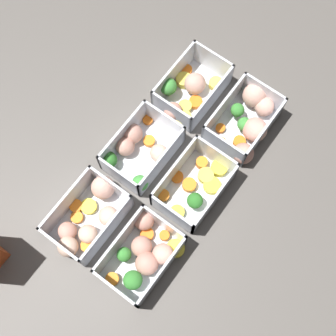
{
  "coord_description": "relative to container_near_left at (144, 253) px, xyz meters",
  "views": [
    {
      "loc": [
        -0.24,
        -0.18,
        0.92
      ],
      "look_at": [
        0.0,
        0.0,
        0.02
      ],
      "focal_mm": 50.0,
      "sensor_mm": 36.0,
      "label": 1
    }
  ],
  "objects": [
    {
      "name": "container_far_right",
      "position": [
        0.33,
        0.14,
        -0.0
      ],
      "size": [
        0.17,
        0.11,
        0.07
      ],
      "color": "silver",
      "rests_on": "ground_plane"
    },
    {
      "name": "ground_plane",
      "position": [
        0.17,
        0.07,
        -0.03
      ],
      "size": [
        4.0,
        4.0,
        0.0
      ],
      "primitive_type": "plane",
      "color": "#56514C"
    },
    {
      "name": "container_far_center",
      "position": [
        0.16,
        0.14,
        -0.0
      ],
      "size": [
        0.16,
        0.12,
        0.07
      ],
      "color": "silver",
      "rests_on": "ground_plane"
    },
    {
      "name": "container_near_center",
      "position": [
        0.17,
        -0.0,
        -0.0
      ],
      "size": [
        0.16,
        0.11,
        0.07
      ],
      "color": "silver",
      "rests_on": "ground_plane"
    },
    {
      "name": "container_far_left",
      "position": [
        -0.01,
        0.13,
        -0.0
      ],
      "size": [
        0.19,
        0.11,
        0.07
      ],
      "color": "silver",
      "rests_on": "ground_plane"
    },
    {
      "name": "container_near_right",
      "position": [
        0.35,
        -0.01,
        0.0
      ],
      "size": [
        0.19,
        0.12,
        0.07
      ],
      "color": "silver",
      "rests_on": "ground_plane"
    },
    {
      "name": "container_near_left",
      "position": [
        0.0,
        0.0,
        0.0
      ],
      "size": [
        0.17,
        0.14,
        0.07
      ],
      "color": "silver",
      "rests_on": "ground_plane"
    }
  ]
}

